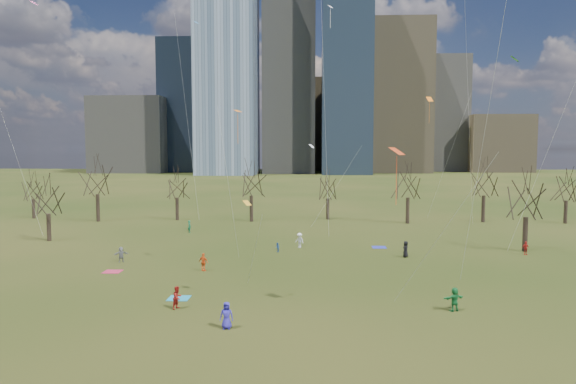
{
  "coord_description": "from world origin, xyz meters",
  "views": [
    {
      "loc": [
        2.32,
        -39.21,
        11.29
      ],
      "look_at": [
        0.0,
        12.0,
        7.0
      ],
      "focal_mm": 32.0,
      "sensor_mm": 36.0,
      "label": 1
    }
  ],
  "objects_px": {
    "blanket_navy": "(379,247)",
    "person_2": "(177,298)",
    "blanket_teal": "(179,298)",
    "blanket_crimson": "(113,272)",
    "person_0": "(227,315)",
    "person_4": "(204,262)"
  },
  "relations": [
    {
      "from": "blanket_navy",
      "to": "person_4",
      "type": "distance_m",
      "value": 21.65
    },
    {
      "from": "person_0",
      "to": "person_4",
      "type": "relative_size",
      "value": 1.03
    },
    {
      "from": "blanket_crimson",
      "to": "person_0",
      "type": "relative_size",
      "value": 0.93
    },
    {
      "from": "blanket_teal",
      "to": "blanket_crimson",
      "type": "height_order",
      "value": "same"
    },
    {
      "from": "blanket_navy",
      "to": "person_4",
      "type": "height_order",
      "value": "person_4"
    },
    {
      "from": "blanket_teal",
      "to": "person_0",
      "type": "height_order",
      "value": "person_0"
    },
    {
      "from": "blanket_navy",
      "to": "person_2",
      "type": "bearing_deg",
      "value": -126.22
    },
    {
      "from": "person_4",
      "to": "blanket_navy",
      "type": "bearing_deg",
      "value": -122.74
    },
    {
      "from": "blanket_teal",
      "to": "person_4",
      "type": "xyz_separation_m",
      "value": [
        0.04,
        8.81,
        0.82
      ]
    },
    {
      "from": "blanket_navy",
      "to": "person_4",
      "type": "relative_size",
      "value": 0.96
    },
    {
      "from": "blanket_crimson",
      "to": "person_4",
      "type": "xyz_separation_m",
      "value": [
        8.34,
        0.72,
        0.82
      ]
    },
    {
      "from": "blanket_teal",
      "to": "person_0",
      "type": "bearing_deg",
      "value": -53.64
    },
    {
      "from": "blanket_teal",
      "to": "blanket_crimson",
      "type": "distance_m",
      "value": 11.58
    },
    {
      "from": "person_2",
      "to": "person_0",
      "type": "bearing_deg",
      "value": -106.82
    },
    {
      "from": "person_0",
      "to": "person_4",
      "type": "height_order",
      "value": "person_0"
    },
    {
      "from": "blanket_crimson",
      "to": "person_4",
      "type": "distance_m",
      "value": 8.41
    },
    {
      "from": "person_2",
      "to": "blanket_navy",
      "type": "bearing_deg",
      "value": -10.05
    },
    {
      "from": "blanket_crimson",
      "to": "person_2",
      "type": "xyz_separation_m",
      "value": [
        8.86,
        -10.62,
        0.8
      ]
    },
    {
      "from": "blanket_teal",
      "to": "person_4",
      "type": "height_order",
      "value": "person_4"
    },
    {
      "from": "blanket_teal",
      "to": "blanket_navy",
      "type": "bearing_deg",
      "value": 49.72
    },
    {
      "from": "person_4",
      "to": "person_2",
      "type": "bearing_deg",
      "value": 115.37
    },
    {
      "from": "blanket_teal",
      "to": "person_2",
      "type": "xyz_separation_m",
      "value": [
        0.57,
        -2.54,
        0.8
      ]
    }
  ]
}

